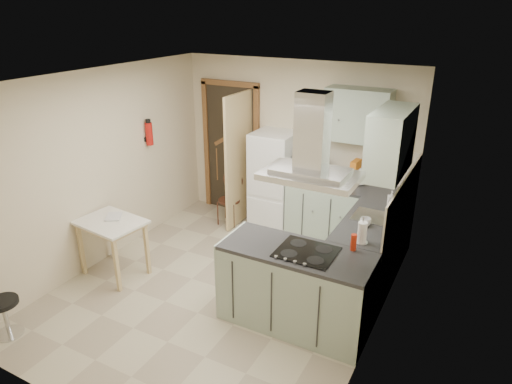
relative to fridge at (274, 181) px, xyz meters
The scene contains 28 objects.
floor 1.96m from the fridge, 83.66° to the right, with size 4.20×4.20×0.00m, color #B5AB8D.
ceiling 2.52m from the fridge, 83.66° to the right, with size 4.20×4.20×0.00m, color silver.
back_wall 0.62m from the fridge, 56.31° to the left, with size 3.60×3.60×0.00m, color beige.
left_wall 2.46m from the fridge, 131.63° to the right, with size 4.20×4.20×0.00m, color beige.
right_wall 2.74m from the fridge, 41.99° to the right, with size 4.20×4.20×0.00m, color beige.
doorway 0.99m from the fridge, 163.30° to the left, with size 1.10×0.12×2.10m, color brown.
fridge is the anchor object (origin of this frame).
counter_back 0.91m from the fridge, ahead, with size 1.08×0.60×0.90m, color #9EB2A0.
counter_right 1.85m from the fridge, 21.66° to the right, with size 0.60×1.95×0.90m, color #9EB2A0.
splashback 1.26m from the fridge, 13.94° to the left, with size 1.68×0.02×0.50m, color beige.
wall_cabinet_back 1.60m from the fridge, ahead, with size 0.85×0.35×0.70m, color #9EB2A0.
wall_cabinet_right 2.33m from the fridge, 27.50° to the right, with size 0.35×0.90×0.70m, color #9EB2A0.
peninsula 2.35m from the fridge, 58.26° to the right, with size 1.55×0.65×0.90m, color #9EB2A0.
hob 2.39m from the fridge, 56.21° to the right, with size 0.58×0.50×0.01m, color black.
extractor_hood 2.57m from the fridge, 56.21° to the right, with size 0.90×0.55×0.10m, color silver.
sink 1.91m from the fridge, 26.57° to the right, with size 0.45×0.40×0.01m, color silver.
fire_extinguisher 1.93m from the fridge, 149.70° to the right, with size 0.10×0.10×0.32m, color #B2140F.
drop_leaf_table 2.48m from the fridge, 118.91° to the right, with size 0.79×0.59×0.74m, color tan.
bentwood_chair 0.79m from the fridge, 163.32° to the right, with size 0.34×0.34×0.77m, color #4E2E1A.
stool 3.83m from the fridge, 110.66° to the right, with size 0.31×0.31×0.42m, color black.
microwave 0.59m from the fridge, ahead, with size 0.54×0.36×0.30m, color black.
kettle 1.29m from the fridge, ahead, with size 0.16×0.16×0.23m, color white.
cereal_box 1.23m from the fridge, ahead, with size 0.09×0.22×0.33m, color orange.
soap_bottle 1.87m from the fridge, 12.97° to the right, with size 0.08×0.09×0.19m, color silver.
paper_towel 2.34m from the fridge, 41.04° to the right, with size 0.10×0.10×0.24m, color white.
cup 2.03m from the fridge, 33.76° to the right, with size 0.12×0.12×0.10m, color white.
red_bottle 2.44m from the fridge, 44.84° to the right, with size 0.06×0.06×0.17m, color red.
book 2.46m from the fridge, 121.87° to the right, with size 0.18×0.25×0.11m, color maroon.
Camera 1 is at (2.55, -3.93, 3.20)m, focal length 32.00 mm.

